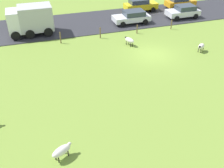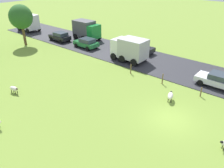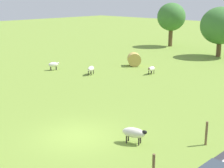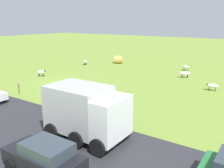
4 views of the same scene
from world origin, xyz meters
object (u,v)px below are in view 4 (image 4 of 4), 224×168
object	(u,v)px
hay_bale_1	(119,60)
car_3	(44,157)
sheep_0	(185,73)
sheep_5	(212,86)
sheep_3	(186,67)
sheep_4	(55,85)
sheep_1	(85,62)
sheep_2	(41,72)
truck_1	(86,111)

from	to	relation	value
hay_bale_1	car_3	distance (m)	29.70
sheep_0	sheep_5	xyz separation A→B (m)	(3.96, 4.08, -0.05)
sheep_3	car_3	world-z (taller)	car_3
sheep_0	sheep_4	distance (m)	15.58
sheep_0	sheep_3	world-z (taller)	sheep_3
sheep_1	sheep_4	world-z (taller)	sheep_4
sheep_0	sheep_2	size ratio (longest dim) A/B	1.23
sheep_0	sheep_2	distance (m)	17.67
sheep_0	car_3	distance (m)	22.54
hay_bale_1	car_3	size ratio (longest dim) A/B	0.32
car_3	hay_bale_1	bearing A→B (deg)	-153.73
sheep_4	car_3	xyz separation A→B (m)	(9.71, 9.83, 0.30)
truck_1	car_3	world-z (taller)	truck_1
hay_bale_1	truck_1	bearing A→B (deg)	28.62
sheep_1	truck_1	bearing A→B (deg)	40.56
sheep_0	hay_bale_1	distance (m)	12.87
sheep_1	sheep_3	distance (m)	15.12
sheep_3	sheep_5	bearing A→B (deg)	33.35
sheep_4	sheep_2	bearing A→B (deg)	-119.56
sheep_5	hay_bale_1	world-z (taller)	hay_bale_1
sheep_3	car_3	distance (m)	26.72
sheep_1	sheep_5	distance (m)	20.27
sheep_0	sheep_3	xyz separation A→B (m)	(-4.11, -1.23, 0.00)
sheep_5	car_3	xyz separation A→B (m)	(18.55, -3.13, 0.35)
sheep_2	truck_1	world-z (taller)	truck_1
sheep_4	car_3	world-z (taller)	car_3
sheep_4	hay_bale_1	xyz separation A→B (m)	(-16.92, -3.31, 0.06)
sheep_1	sheep_2	xyz separation A→B (m)	(9.34, 0.78, 0.05)
sheep_0	sheep_2	world-z (taller)	sheep_2
sheep_3	hay_bale_1	xyz separation A→B (m)	(-0.00, -10.96, 0.07)
sheep_0	sheep_1	size ratio (longest dim) A/B	1.04
hay_bale_1	truck_1	world-z (taller)	truck_1
hay_bale_1	truck_1	size ratio (longest dim) A/B	0.27
sheep_5	hay_bale_1	bearing A→B (deg)	-116.41
car_3	sheep_3	bearing A→B (deg)	-175.31
sheep_0	truck_1	world-z (taller)	truck_1
sheep_4	hay_bale_1	world-z (taller)	hay_bale_1
sheep_4	truck_1	bearing A→B (deg)	56.87
sheep_2	hay_bale_1	distance (m)	13.73
sheep_0	sheep_4	size ratio (longest dim) A/B	0.98
sheep_5	truck_1	bearing A→B (deg)	-14.22
hay_bale_1	sheep_4	bearing A→B (deg)	11.08
truck_1	sheep_2	bearing A→B (deg)	-121.73
sheep_4	sheep_5	distance (m)	15.69
sheep_3	truck_1	distance (m)	23.00
sheep_1	sheep_3	world-z (taller)	sheep_3
sheep_3	car_3	bearing A→B (deg)	4.69
sheep_0	sheep_3	distance (m)	4.29
sheep_2	sheep_4	size ratio (longest dim) A/B	0.80
truck_1	sheep_5	bearing A→B (deg)	165.78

